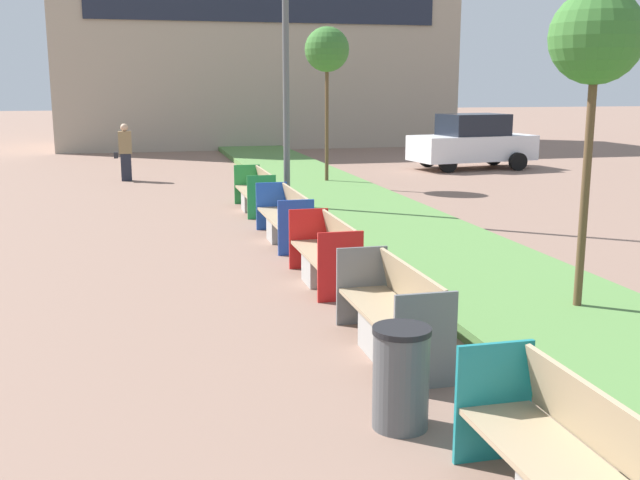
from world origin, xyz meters
TOP-DOWN VIEW (x-y plane):
  - planter_grass_strip at (3.20, 12.00)m, footprint 2.80×120.00m
  - building_backdrop at (4.00, 37.17)m, footprint 17.96×7.67m
  - bench_grey_frame at (0.94, 7.76)m, footprint 0.65×2.09m
  - bench_red_frame at (0.94, 10.70)m, footprint 0.65×1.93m
  - bench_blue_frame at (0.94, 13.78)m, footprint 0.65×2.39m
  - bench_green_frame at (0.94, 17.27)m, footprint 0.65×2.22m
  - litter_bin at (0.41, 6.04)m, footprint 0.49×0.49m
  - sapling_tree_near at (3.52, 8.32)m, footprint 1.08×1.08m
  - sapling_tree_far at (3.52, 20.86)m, footprint 1.22×1.22m
  - pedestrian_walking at (-2.00, 23.57)m, footprint 0.53×0.24m
  - parked_car_distant at (9.48, 24.18)m, footprint 4.40×2.32m

SIDE VIEW (x-z plane):
  - planter_grass_strip at x=3.20m, z-range 0.00..0.18m
  - bench_red_frame at x=0.94m, z-range -0.11..0.83m
  - bench_grey_frame at x=0.94m, z-range -0.10..0.84m
  - bench_green_frame at x=0.94m, z-range -0.10..0.84m
  - bench_blue_frame at x=0.94m, z-range -0.09..0.85m
  - litter_bin at x=0.41m, z-range 0.00..0.87m
  - pedestrian_walking at x=-2.00m, z-range 0.01..1.71m
  - parked_car_distant at x=9.48m, z-range -0.02..1.84m
  - sapling_tree_near at x=3.52m, z-range 1.37..5.26m
  - sapling_tree_far at x=3.52m, z-range 1.54..5.92m
  - building_backdrop at x=4.00m, z-range 0.00..10.99m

